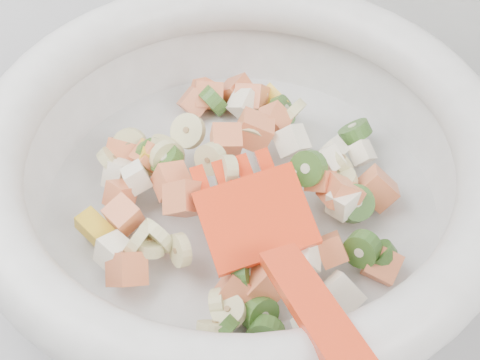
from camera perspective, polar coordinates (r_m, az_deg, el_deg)
The scene contains 1 object.
mixing_bowl at distance 0.52m, azimuth 0.03°, elevation 0.66°, with size 0.44×0.38×0.15m.
Camera 1 is at (0.39, 1.18, 1.34)m, focal length 55.00 mm.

